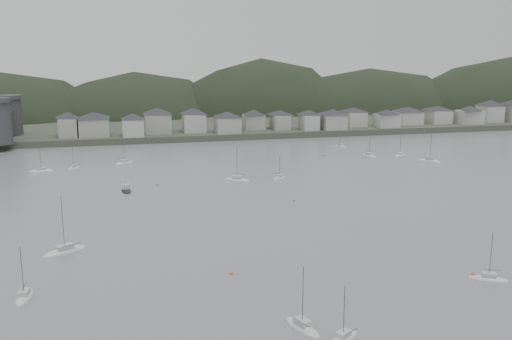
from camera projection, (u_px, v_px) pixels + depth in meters
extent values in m
plane|color=slate|center=(348.00, 282.00, 105.83)|extent=(900.00, 900.00, 0.00)
cube|color=#383D2D|center=(182.00, 111.00, 386.10)|extent=(900.00, 250.00, 3.00)
ellipsoid|color=black|center=(5.00, 139.00, 341.54)|extent=(138.98, 92.48, 81.13)
ellipsoid|color=black|center=(136.00, 134.00, 360.15)|extent=(132.08, 90.41, 79.74)
ellipsoid|color=black|center=(261.00, 134.00, 379.54)|extent=(133.88, 88.37, 101.41)
ellipsoid|color=black|center=(367.00, 128.00, 391.30)|extent=(165.81, 81.78, 82.55)
ellipsoid|color=black|center=(504.00, 127.00, 414.13)|extent=(177.60, 96.61, 102.57)
cylinder|color=#323134|center=(11.00, 117.00, 267.13)|extent=(10.00, 10.00, 17.00)
cube|color=#323134|center=(6.00, 126.00, 254.34)|extent=(3.50, 30.00, 12.00)
cube|color=#A29F94|center=(69.00, 127.00, 262.67)|extent=(8.34, 12.91, 8.59)
pyramid|color=#25252A|center=(68.00, 115.00, 261.45)|extent=(15.78, 15.78, 3.01)
cube|color=#A29F94|center=(94.00, 127.00, 264.73)|extent=(13.68, 13.35, 8.36)
pyramid|color=#25252A|center=(94.00, 115.00, 263.54)|extent=(20.07, 20.07, 2.93)
cube|color=#B6B4AB|center=(133.00, 128.00, 263.72)|extent=(9.78, 10.20, 8.08)
pyramid|color=#25252A|center=(133.00, 116.00, 262.58)|extent=(14.83, 14.83, 2.83)
cube|color=#A29F94|center=(158.00, 123.00, 275.50)|extent=(12.59, 13.33, 9.09)
pyramid|color=#25252A|center=(157.00, 111.00, 274.21)|extent=(19.24, 19.24, 3.18)
cube|color=#B6B4AB|center=(194.00, 123.00, 278.07)|extent=(10.74, 12.17, 8.87)
pyramid|color=#25252A|center=(194.00, 111.00, 276.81)|extent=(17.01, 17.01, 3.10)
cube|color=#A29F94|center=(227.00, 125.00, 275.49)|extent=(11.63, 12.09, 7.69)
pyramid|color=#25252A|center=(227.00, 114.00, 274.40)|extent=(17.61, 17.61, 2.69)
cube|color=#A29F94|center=(254.00, 122.00, 287.22)|extent=(10.37, 9.35, 7.44)
pyramid|color=#25252A|center=(254.00, 112.00, 286.17)|extent=(14.65, 14.65, 2.60)
cube|color=#A29F94|center=(280.00, 122.00, 287.99)|extent=(8.24, 12.20, 7.22)
pyramid|color=#25252A|center=(280.00, 113.00, 286.96)|extent=(15.17, 15.17, 2.53)
cube|color=#B6B4AB|center=(309.00, 122.00, 286.11)|extent=(8.06, 10.91, 7.46)
pyramid|color=#25252A|center=(309.00, 112.00, 285.05)|extent=(14.08, 14.08, 2.61)
cube|color=#A29F94|center=(333.00, 122.00, 287.46)|extent=(11.73, 11.78, 7.66)
pyramid|color=#25252A|center=(333.00, 112.00, 286.37)|extent=(17.46, 17.46, 2.68)
cube|color=#B6B4AB|center=(354.00, 119.00, 300.44)|extent=(10.19, 13.02, 7.33)
pyramid|color=#25252A|center=(354.00, 110.00, 299.40)|extent=(17.23, 17.23, 2.57)
cube|color=#B6B4AB|center=(387.00, 121.00, 295.44)|extent=(11.70, 9.81, 6.88)
pyramid|color=#25252A|center=(387.00, 112.00, 294.47)|extent=(15.97, 15.97, 2.41)
cube|color=#B6B4AB|center=(408.00, 118.00, 307.65)|extent=(12.83, 12.48, 7.00)
pyramid|color=#25252A|center=(408.00, 109.00, 306.66)|extent=(18.79, 18.79, 2.45)
cube|color=#B6B4AB|center=(437.00, 117.00, 312.29)|extent=(11.07, 13.50, 6.97)
pyramid|color=#25252A|center=(438.00, 108.00, 311.30)|extent=(18.25, 18.25, 2.44)
cube|color=#B6B4AB|center=(470.00, 117.00, 308.38)|extent=(13.75, 9.12, 7.34)
pyramid|color=#25252A|center=(470.00, 108.00, 307.34)|extent=(16.97, 16.97, 2.57)
cube|color=#B6B4AB|center=(490.00, 114.00, 317.95)|extent=(11.37, 11.57, 9.05)
pyramid|color=#25252A|center=(491.00, 103.00, 316.66)|extent=(17.03, 17.03, 3.17)
ellipsoid|color=silver|center=(343.00, 339.00, 84.75)|extent=(6.93, 5.52, 1.37)
cube|color=#B7B6B2|center=(343.00, 334.00, 84.55)|extent=(2.82, 2.55, 0.70)
cylinder|color=#3F3F42|center=(344.00, 313.00, 83.82)|extent=(0.12, 0.12, 8.53)
cylinder|color=#3F3F42|center=(352.00, 332.00, 84.03)|extent=(2.64, 1.74, 0.10)
ellipsoid|color=silver|center=(369.00, 156.00, 231.13)|extent=(5.12, 8.20, 1.56)
cube|color=#B7B6B2|center=(369.00, 153.00, 230.90)|extent=(2.58, 3.17, 0.70)
cylinder|color=#3F3F42|center=(370.00, 144.00, 230.07)|extent=(0.12, 0.12, 9.78)
cylinder|color=#3F3F42|center=(369.00, 152.00, 232.15)|extent=(1.34, 3.33, 0.10)
ellipsoid|color=silver|center=(237.00, 180.00, 188.19)|extent=(9.44, 7.57, 1.86)
cube|color=#B7B6B2|center=(237.00, 177.00, 187.93)|extent=(3.85, 3.49, 0.70)
cylinder|color=#3F3F42|center=(237.00, 163.00, 186.93)|extent=(0.12, 0.12, 11.65)
cylinder|color=#3F3F42|center=(241.00, 174.00, 189.00)|extent=(3.57, 2.36, 0.10)
ellipsoid|color=silver|center=(25.00, 297.00, 99.12)|extent=(3.24, 7.70, 1.49)
cube|color=#B7B6B2|center=(24.00, 292.00, 98.90)|extent=(1.94, 2.79, 0.70)
cylinder|color=#3F3F42|center=(22.00, 272.00, 98.11)|extent=(0.12, 0.12, 9.34)
cylinder|color=#3F3F42|center=(24.00, 286.00, 100.02)|extent=(0.49, 3.35, 0.10)
ellipsoid|color=silver|center=(280.00, 178.00, 191.37)|extent=(6.24, 5.28, 1.25)
cube|color=#B7B6B2|center=(280.00, 175.00, 191.17)|extent=(2.58, 2.39, 0.70)
cylinder|color=#3F3F42|center=(280.00, 166.00, 190.52)|extent=(0.12, 0.12, 7.81)
cylinder|color=#3F3F42|center=(276.00, 174.00, 191.48)|extent=(2.34, 1.73, 0.10)
ellipsoid|color=silver|center=(41.00, 171.00, 201.76)|extent=(8.87, 3.34, 1.74)
cube|color=#B7B6B2|center=(41.00, 168.00, 201.51)|extent=(3.17, 2.11, 0.70)
cylinder|color=#3F3F42|center=(40.00, 156.00, 200.58)|extent=(0.12, 0.12, 10.89)
cylinder|color=#3F3F42|center=(37.00, 167.00, 201.14)|extent=(3.92, 0.35, 0.10)
ellipsoid|color=silver|center=(400.00, 156.00, 231.65)|extent=(7.73, 6.25, 1.53)
cube|color=#B7B6B2|center=(400.00, 153.00, 231.42)|extent=(3.16, 2.88, 0.70)
cylinder|color=#3F3F42|center=(401.00, 144.00, 230.61)|extent=(0.12, 0.12, 9.55)
cylinder|color=#3F3F42|center=(397.00, 152.00, 231.77)|extent=(2.93, 1.98, 0.10)
ellipsoid|color=silver|center=(74.00, 168.00, 207.22)|extent=(5.65, 6.33, 1.29)
cube|color=#B7B6B2|center=(74.00, 166.00, 207.02)|extent=(2.52, 2.65, 0.70)
cylinder|color=#3F3F42|center=(73.00, 157.00, 206.34)|extent=(0.12, 0.12, 8.07)
cylinder|color=#3F3F42|center=(72.00, 164.00, 207.60)|extent=(1.90, 2.33, 0.10)
ellipsoid|color=silver|center=(302.00, 328.00, 88.30)|extent=(5.27, 8.47, 1.62)
cube|color=#B7B6B2|center=(302.00, 321.00, 88.06)|extent=(2.66, 3.27, 0.70)
cylinder|color=#3F3F42|center=(303.00, 297.00, 87.20)|extent=(0.12, 0.12, 10.10)
cylinder|color=#3F3F42|center=(302.00, 323.00, 86.54)|extent=(1.38, 3.44, 0.10)
ellipsoid|color=silver|center=(65.00, 252.00, 121.41)|extent=(10.20, 7.76, 1.99)
cube|color=#B7B6B2|center=(65.00, 246.00, 121.14)|extent=(4.11, 3.64, 0.70)
cylinder|color=#3F3F42|center=(63.00, 224.00, 120.07)|extent=(0.12, 0.12, 12.44)
cylinder|color=#3F3F42|center=(72.00, 245.00, 120.52)|extent=(3.92, 2.34, 0.10)
ellipsoid|color=silver|center=(340.00, 147.00, 253.55)|extent=(5.83, 7.18, 1.42)
cube|color=#B7B6B2|center=(340.00, 144.00, 253.34)|extent=(2.68, 2.94, 0.70)
cylinder|color=#3F3F42|center=(340.00, 137.00, 252.59)|extent=(0.12, 0.12, 8.89)
cylinder|color=#3F3F42|center=(339.00, 144.00, 252.05)|extent=(1.86, 2.72, 0.10)
ellipsoid|color=silver|center=(489.00, 280.00, 106.86)|extent=(7.55, 5.69, 1.47)
cube|color=#B7B6B2|center=(489.00, 274.00, 106.65)|extent=(3.04, 2.68, 0.70)
cylinder|color=#3F3F42|center=(491.00, 256.00, 105.87)|extent=(0.12, 0.12, 9.19)
cylinder|color=#3F3F42|center=(492.00, 270.00, 107.42)|extent=(2.92, 1.73, 0.10)
ellipsoid|color=silver|center=(124.00, 163.00, 216.28)|extent=(8.40, 7.13, 1.68)
cube|color=#B7B6B2|center=(124.00, 160.00, 216.04)|extent=(3.47, 3.23, 0.70)
cylinder|color=#3F3F42|center=(124.00, 149.00, 215.14)|extent=(0.12, 0.12, 10.53)
cylinder|color=#3F3F42|center=(121.00, 159.00, 216.50)|extent=(3.12, 2.31, 0.10)
ellipsoid|color=silver|center=(430.00, 161.00, 220.24)|extent=(8.08, 8.49, 1.78)
cube|color=#B7B6B2|center=(430.00, 158.00, 219.99)|extent=(3.54, 3.62, 0.70)
cylinder|color=#3F3F42|center=(431.00, 147.00, 219.04)|extent=(0.12, 0.12, 11.10)
cylinder|color=#3F3F42|center=(429.00, 158.00, 218.51)|extent=(2.76, 3.03, 0.10)
ellipsoid|color=black|center=(126.00, 191.00, 173.71)|extent=(3.61, 7.90, 1.68)
cube|color=#B7B6B2|center=(126.00, 186.00, 173.39)|extent=(2.39, 2.52, 1.40)
cylinder|color=#3F3F42|center=(126.00, 184.00, 173.20)|extent=(0.10, 0.10, 1.20)
sphere|color=#CB6943|center=(231.00, 273.00, 109.65)|extent=(0.70, 0.70, 0.70)
sphere|color=#CB6943|center=(294.00, 200.00, 162.52)|extent=(0.70, 0.70, 0.70)
sphere|color=#CB6943|center=(157.00, 185.00, 181.45)|extent=(0.70, 0.70, 0.70)
sphere|color=#CB6943|center=(473.00, 274.00, 109.23)|extent=(0.70, 0.70, 0.70)
sphere|color=#CB6943|center=(325.00, 156.00, 231.58)|extent=(0.70, 0.70, 0.70)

